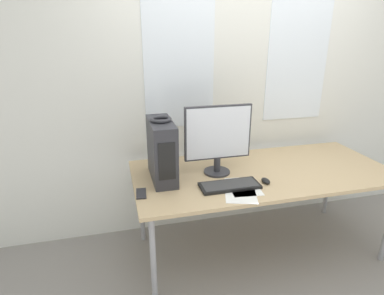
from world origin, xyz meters
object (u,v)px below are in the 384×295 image
Objects in this scene: pc_tower at (162,150)px; monitor_main at (218,137)px; keyboard at (230,185)px; headphones at (161,119)px; cell_phone at (141,194)px; mouse at (266,181)px.

monitor_main is at bearing -1.67° from pc_tower.
pc_tower is 0.55m from keyboard.
headphones is 0.46m from monitor_main.
cell_phone is at bearing -129.66° from headphones.
mouse reaches higher than keyboard.
keyboard is at bearing -31.26° from headphones.
pc_tower reaches higher than mouse.
headphones is 1.70× the size of mouse.
headphones is at bearing 55.03° from cell_phone.
keyboard is 4.64× the size of mouse.
monitor_main is 0.71m from cell_phone.
cell_phone is (-0.62, 0.05, -0.01)m from keyboard.
monitor_main is (0.43, -0.01, -0.17)m from headphones.
monitor_main is (0.43, -0.01, 0.07)m from pc_tower.
pc_tower is 0.79m from mouse.
pc_tower is 0.43m from monitor_main.
cell_phone is (-0.90, 0.05, -0.01)m from mouse.
monitor_main reaches higher than pc_tower.
monitor_main reaches higher than headphones.
mouse is at bearing -20.61° from pc_tower.
headphones is at bearing 90.00° from pc_tower.
monitor_main reaches higher than keyboard.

